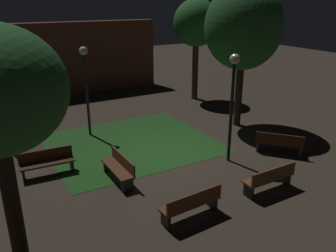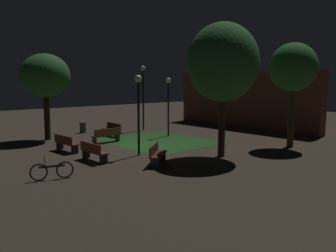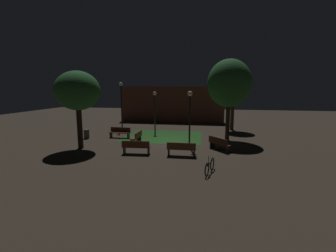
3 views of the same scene
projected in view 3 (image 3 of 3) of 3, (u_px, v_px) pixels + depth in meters
The scene contains 16 objects.
ground_plane at pixel (169, 141), 18.73m from camera, with size 60.00×60.00×0.00m, color #3D3328.
grass_lawn at pixel (164, 136), 20.51m from camera, with size 6.64×5.86×0.01m, color #23511E.
bench_lawn_edge at pixel (136, 147), 14.97m from camera, with size 1.83×0.59×0.88m.
bench_corner at pixel (181, 149), 14.48m from camera, with size 1.81×0.50×0.88m.
bench_front_left at pixel (120, 132), 19.97m from camera, with size 1.82×0.57×0.88m.
bench_back_row at pixel (137, 137), 18.06m from camera, with size 0.50×1.81×0.88m.
bench_near_trees at pixel (219, 143), 15.91m from camera, with size 1.53×1.68×0.88m.
tree_tall_center at pixel (234, 86), 23.15m from camera, with size 2.62×2.62×5.79m.
tree_right_canopy at pixel (78, 91), 15.91m from camera, with size 3.02×3.02×5.37m.
tree_left_canopy at pixel (229, 84), 18.48m from camera, with size 3.45×3.45×6.49m.
lamp_post_plaza_west at pixel (121, 98), 23.07m from camera, with size 0.36×0.36×4.79m.
lamp_post_near_wall at pixel (190, 109), 16.40m from camera, with size 0.36×0.36×4.00m.
lamp_post_path_center at pixel (155, 104), 22.03m from camera, with size 0.36×0.36×3.90m.
trash_bin at pixel (87, 134), 19.68m from camera, with size 0.45×0.45×0.76m, color #4C4C4C.
bicycle at pixel (210, 166), 11.59m from camera, with size 0.50×1.57×0.93m.
building_wall_backdrop at pixel (171, 104), 29.40m from camera, with size 13.10×0.80×4.44m, color brown.
Camera 3 is at (3.04, -18.05, 4.16)m, focal length 24.92 mm.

